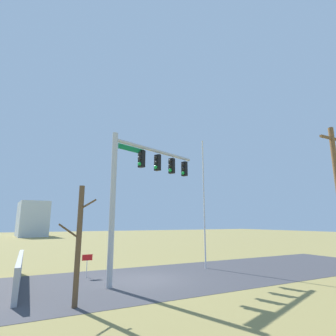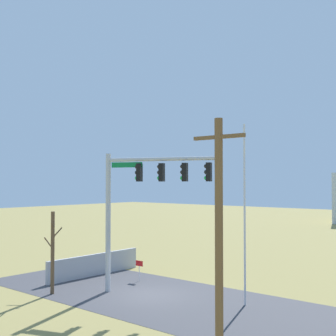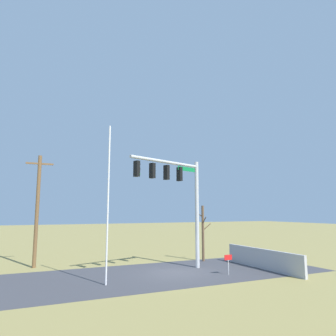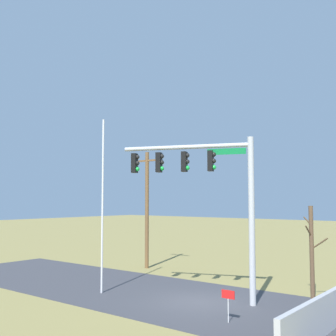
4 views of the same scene
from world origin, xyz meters
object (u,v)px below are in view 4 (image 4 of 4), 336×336
at_px(bare_tree, 312,252).
at_px(open_sign, 228,299).
at_px(utility_pole, 147,207).
at_px(signal_mast, 210,184).
at_px(flagpole, 103,205).

distance_m(bare_tree, open_sign, 5.58).
bearing_deg(open_sign, utility_pole, 144.56).
bearing_deg(bare_tree, utility_pole, 168.35).
distance_m(utility_pole, open_sign, 13.79).
xyz_separation_m(signal_mast, open_sign, (2.26, -2.30, -4.47)).
bearing_deg(utility_pole, open_sign, -35.44).
distance_m(flagpole, utility_pole, 7.97).
bearing_deg(signal_mast, utility_pole, 147.70).
height_order(flagpole, open_sign, flagpole).
distance_m(signal_mast, open_sign, 5.51).
height_order(flagpole, bare_tree, flagpole).
relative_size(flagpole, bare_tree, 2.01).
bearing_deg(flagpole, bare_tree, 27.63).
height_order(flagpole, utility_pole, flagpole).
relative_size(utility_pole, bare_tree, 1.82).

